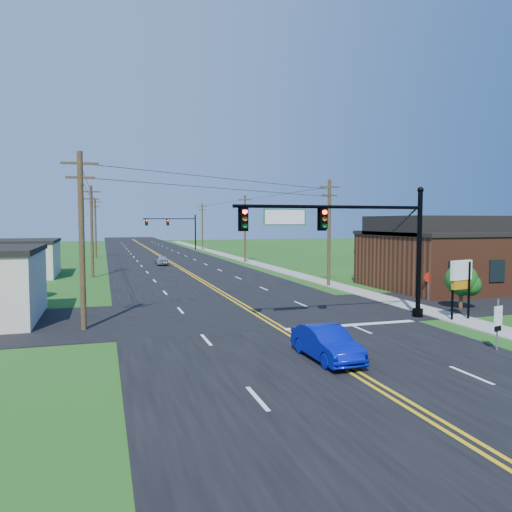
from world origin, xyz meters
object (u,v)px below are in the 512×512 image
object	(u,v)px
signal_mast_main	(349,236)
route_sign	(498,321)
blue_car	(327,344)
signal_mast_far	(173,226)
stop_sign	(429,280)

from	to	relation	value
signal_mast_main	route_sign	world-z (taller)	signal_mast_main
signal_mast_main	route_sign	distance (m)	8.81
blue_car	route_sign	bearing A→B (deg)	-8.16
signal_mast_main	signal_mast_far	distance (m)	72.00
blue_car	stop_sign	xyz separation A→B (m)	(13.08, 11.43, 0.78)
signal_mast_far	stop_sign	xyz separation A→B (m)	(8.56, -67.22, -3.10)
signal_mast_main	stop_sign	distance (m)	10.43
signal_mast_main	blue_car	size ratio (longest dim) A/B	2.79
signal_mast_far	route_sign	size ratio (longest dim) A/B	4.89
route_sign	signal_mast_main	bearing A→B (deg)	98.33
signal_mast_far	stop_sign	distance (m)	67.84
signal_mast_main	route_sign	xyz separation A→B (m)	(3.16, -7.46, -3.44)
stop_sign	signal_mast_far	bearing A→B (deg)	108.79
signal_mast_main	blue_car	distance (m)	8.97
signal_mast_far	route_sign	xyz separation A→B (m)	(3.06, -79.46, -3.24)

